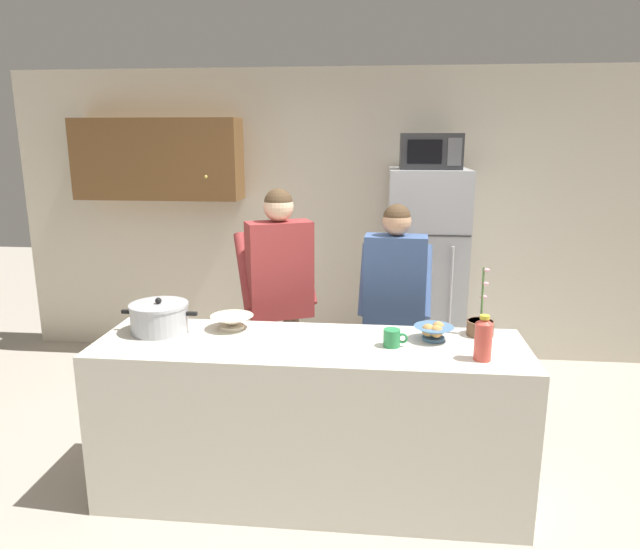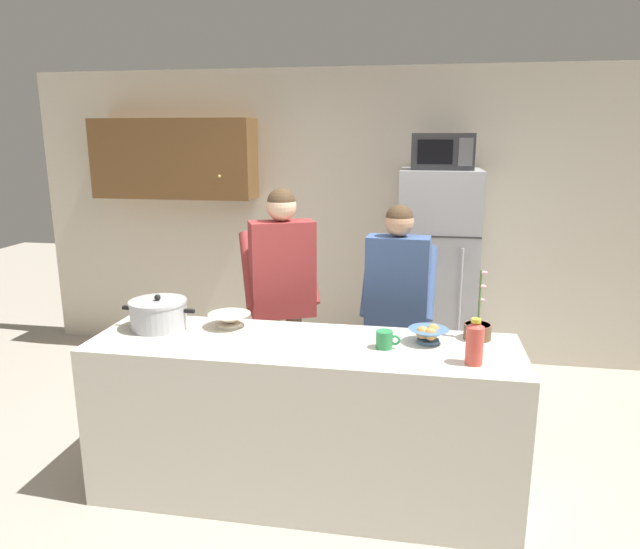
% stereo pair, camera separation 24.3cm
% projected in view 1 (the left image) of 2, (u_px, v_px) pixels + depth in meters
% --- Properties ---
extents(ground_plane, '(14.00, 14.00, 0.00)m').
position_uv_depth(ground_plane, '(310.00, 492.00, 3.34)').
color(ground_plane, '#B2A899').
extents(back_wall_unit, '(6.00, 0.48, 2.60)m').
position_uv_depth(back_wall_unit, '(312.00, 208.00, 5.23)').
color(back_wall_unit, beige).
rests_on(back_wall_unit, ground).
extents(kitchen_island, '(2.35, 0.68, 0.92)m').
position_uv_depth(kitchen_island, '(310.00, 419.00, 3.23)').
color(kitchen_island, silver).
rests_on(kitchen_island, ground).
extents(refrigerator, '(0.64, 0.68, 1.76)m').
position_uv_depth(refrigerator, '(425.00, 274.00, 4.85)').
color(refrigerator, '#B7BABF').
rests_on(refrigerator, ground).
extents(microwave, '(0.48, 0.37, 0.28)m').
position_uv_depth(microwave, '(431.00, 151.00, 4.59)').
color(microwave, '#2D2D30').
rests_on(microwave, refrigerator).
extents(person_near_pot, '(0.62, 0.57, 1.69)m').
position_uv_depth(person_near_pot, '(279.00, 282.00, 3.86)').
color(person_near_pot, '#726656').
rests_on(person_near_pot, ground).
extents(person_by_sink, '(0.50, 0.43, 1.59)m').
position_uv_depth(person_by_sink, '(395.00, 295.00, 3.81)').
color(person_by_sink, '#726656').
rests_on(person_by_sink, ground).
extents(cooking_pot, '(0.44, 0.33, 0.20)m').
position_uv_depth(cooking_pot, '(159.00, 317.00, 3.28)').
color(cooking_pot, '#ADAFB5').
rests_on(cooking_pot, kitchen_island).
extents(coffee_mug, '(0.13, 0.09, 0.10)m').
position_uv_depth(coffee_mug, '(392.00, 338.00, 3.06)').
color(coffee_mug, '#2D8C4C').
rests_on(coffee_mug, kitchen_island).
extents(bread_bowl, '(0.22, 0.22, 0.10)m').
position_uv_depth(bread_bowl, '(434.00, 332.00, 3.14)').
color(bread_bowl, '#4C7299').
rests_on(bread_bowl, kitchen_island).
extents(empty_bowl, '(0.25, 0.25, 0.08)m').
position_uv_depth(empty_bowl, '(232.00, 321.00, 3.34)').
color(empty_bowl, beige).
rests_on(empty_bowl, kitchen_island).
extents(bottle_near_edge, '(0.09, 0.09, 0.23)m').
position_uv_depth(bottle_near_edge, '(483.00, 338.00, 2.86)').
color(bottle_near_edge, '#D84C3F').
rests_on(bottle_near_edge, kitchen_island).
extents(potted_orchid, '(0.15, 0.15, 0.39)m').
position_uv_depth(potted_orchid, '(480.00, 325.00, 3.23)').
color(potted_orchid, brown).
rests_on(potted_orchid, kitchen_island).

